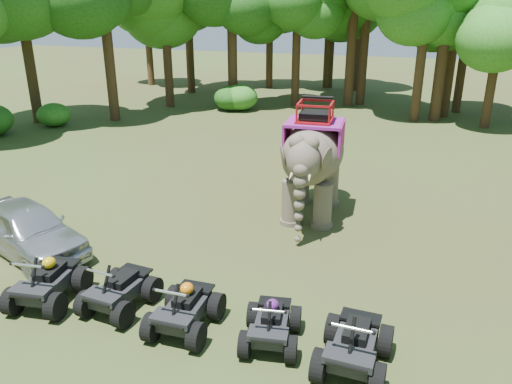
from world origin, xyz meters
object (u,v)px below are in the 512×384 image
at_px(atv_0, 47,277).
at_px(atv_2, 184,303).
at_px(elephant, 313,159).
at_px(atv_3, 271,319).
at_px(atv_4, 355,338).
at_px(atv_1, 119,284).
at_px(parked_car, 27,229).

xyz_separation_m(atv_0, atv_2, (3.48, 0.06, -0.03)).
relative_size(elephant, atv_3, 2.89).
bearing_deg(atv_4, atv_0, -177.59).
bearing_deg(atv_4, atv_1, 179.20).
height_order(elephant, atv_4, elephant).
xyz_separation_m(atv_3, atv_4, (1.72, -0.21, 0.09)).
bearing_deg(atv_0, atv_2, -6.09).
xyz_separation_m(elephant, atv_2, (-1.23, -6.96, -1.26)).
distance_m(parked_car, atv_4, 9.48).
height_order(atv_1, atv_2, atv_2).
distance_m(atv_1, atv_3, 3.65).
height_order(parked_car, atv_1, parked_car).
relative_size(atv_3, atv_4, 0.86).
relative_size(atv_0, atv_2, 1.04).
distance_m(parked_car, atv_3, 7.76).
xyz_separation_m(atv_0, atv_3, (5.38, 0.19, -0.09)).
bearing_deg(parked_car, elephant, -32.10).
xyz_separation_m(elephant, atv_0, (-4.71, -7.02, -1.23)).
bearing_deg(parked_car, atv_2, -86.51).
bearing_deg(atv_2, atv_3, 3.19).
bearing_deg(atv_3, elephant, 86.50).
xyz_separation_m(elephant, atv_1, (-2.98, -6.72, -1.27)).
relative_size(atv_0, atv_1, 1.05).
bearing_deg(atv_2, elephant, 79.30).
height_order(elephant, atv_1, elephant).
distance_m(atv_2, atv_3, 1.90).
height_order(atv_0, atv_2, atv_0).
distance_m(parked_car, atv_1, 4.24).
height_order(atv_2, atv_3, atv_2).
relative_size(parked_car, atv_2, 2.46).
bearing_deg(atv_0, parked_car, 132.41).
relative_size(parked_car, atv_0, 2.36).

